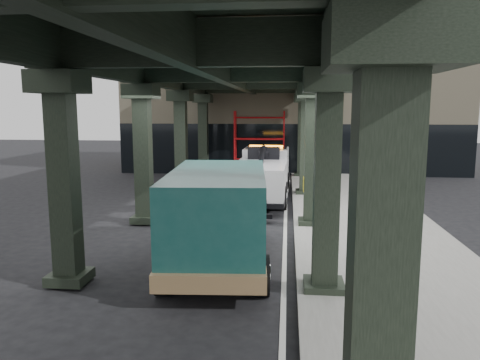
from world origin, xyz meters
The scene contains 8 objects.
ground centered at (0.00, 0.00, 0.00)m, with size 90.00×90.00×0.00m, color black.
sidewalk centered at (4.50, 2.00, 0.07)m, with size 5.00×40.00×0.15m, color gray.
lane_stripe centered at (1.70, 2.00, 0.01)m, with size 0.12×38.00×0.01m, color silver.
viaduct centered at (-0.40, 2.00, 5.46)m, with size 7.40×32.00×6.40m.
building centered at (2.00, 20.00, 4.00)m, with size 22.00×10.00×8.00m, color #C6B793.
scaffolding centered at (0.00, 14.64, 2.11)m, with size 3.08×0.88×4.00m.
tow_truck centered at (0.64, 6.93, 1.22)m, with size 2.48×7.72×2.51m.
towed_van centered at (-0.04, -2.26, 1.40)m, with size 2.96×6.57×2.60m.
Camera 1 is at (1.74, -14.21, 4.17)m, focal length 35.00 mm.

